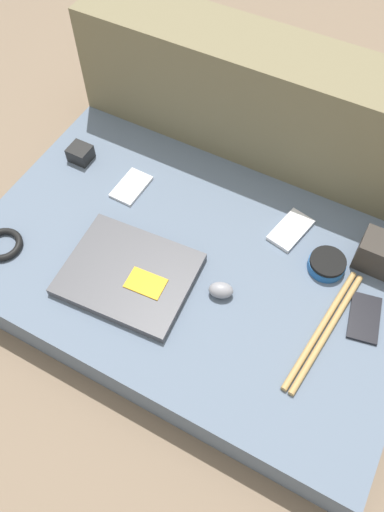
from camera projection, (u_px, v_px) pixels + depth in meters
The scene contains 12 objects.
ground_plane at pixel (192, 284), 1.33m from camera, with size 8.00×8.00×0.00m, color #7A6651.
couch_seat at pixel (192, 273), 1.28m from camera, with size 1.09×0.69×0.12m.
couch_backrest at pixel (269, 120), 1.36m from camera, with size 1.09×0.20×0.43m.
laptop at pixel (129, 274), 1.19m from camera, with size 0.32×0.27×0.03m.
computer_mouse at pixel (221, 290), 1.16m from camera, with size 0.07×0.06×0.04m.
speaker_puck at pixel (327, 264), 1.20m from camera, with size 0.09×0.09×0.03m.
phone_silver at pixel (131, 187), 1.35m from camera, with size 0.07×0.12×0.01m.
phone_black at pixel (291, 230), 1.27m from camera, with size 0.09×0.13×0.01m.
phone_small at pixel (364, 318), 1.14m from camera, with size 0.09×0.13×0.01m.
charger_brick at pixel (80, 153), 1.40m from camera, with size 0.06×0.06×0.04m.
cable_coil at pixel (3, 244), 1.24m from camera, with size 0.10×0.10×0.02m.
drumstick_pair at pixel (324, 330), 1.12m from camera, with size 0.07×0.35×0.01m.
Camera 1 is at (0.31, -0.58, 1.16)m, focal length 35.00 mm.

